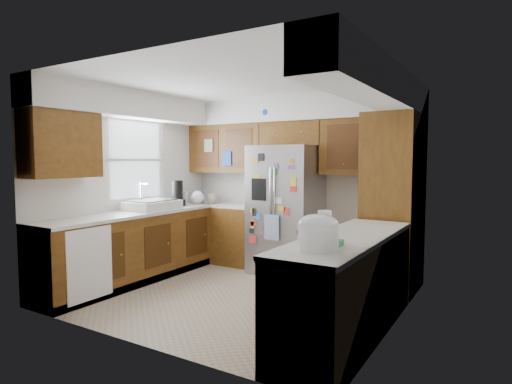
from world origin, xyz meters
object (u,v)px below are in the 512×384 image
pantry (393,203)px  paper_towel (325,226)px  fridge (286,210)px  rice_cooker (318,231)px

pantry → paper_towel: pantry is taller
pantry → fridge: (-1.50, 0.05, -0.17)m
paper_towel → rice_cooker: bearing=-75.2°
pantry → rice_cooker: (-0.00, -2.32, -0.01)m
rice_cooker → paper_towel: 0.38m
pantry → rice_cooker: 2.32m
fridge → rice_cooker: 2.82m
rice_cooker → fridge: bearing=122.2°
pantry → rice_cooker: pantry is taller
fridge → paper_towel: (1.40, -2.01, 0.15)m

